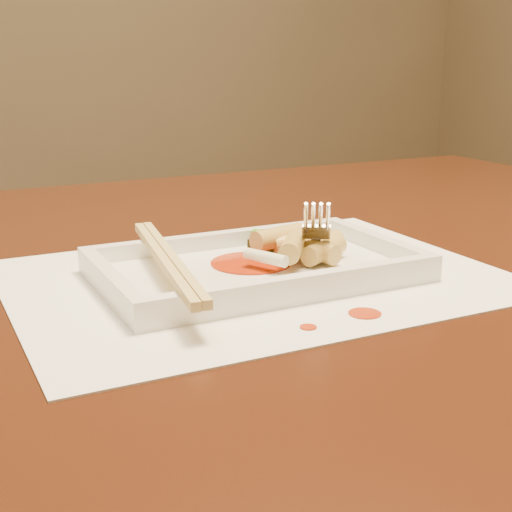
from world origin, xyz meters
name	(u,v)px	position (x,y,z in m)	size (l,w,h in m)	color
table	(197,365)	(0.00, 0.00, 0.65)	(1.40, 0.90, 0.75)	black
placemat	(256,277)	(0.03, -0.07, 0.75)	(0.40, 0.30, 0.00)	white
sauce_splatter_a	(365,313)	(0.06, -0.18, 0.75)	(0.02, 0.02, 0.00)	#A92504
sauce_splatter_b	(308,327)	(0.01, -0.19, 0.75)	(0.01, 0.01, 0.00)	#A92504
plate_base	(256,272)	(0.03, -0.07, 0.76)	(0.26, 0.16, 0.01)	white
plate_rim_far	(220,240)	(0.03, 0.01, 0.77)	(0.26, 0.01, 0.01)	white
plate_rim_near	(300,284)	(0.03, -0.14, 0.77)	(0.26, 0.01, 0.01)	white
plate_rim_left	(110,280)	(-0.10, -0.07, 0.77)	(0.01, 0.14, 0.01)	white
plate_rim_right	(378,243)	(0.15, -0.07, 0.77)	(0.01, 0.14, 0.01)	white
veg_piece	(271,243)	(0.06, -0.03, 0.77)	(0.04, 0.03, 0.01)	black
scallion_white	(266,258)	(0.03, -0.08, 0.77)	(0.01, 0.01, 0.04)	#EAEACC
scallion_green	(288,241)	(0.07, -0.05, 0.77)	(0.01, 0.01, 0.09)	#379017
chopstick_a	(162,260)	(-0.05, -0.07, 0.78)	(0.01, 0.23, 0.01)	tan
chopstick_b	(172,258)	(-0.05, -0.07, 0.78)	(0.01, 0.23, 0.01)	tan
fork	(319,171)	(0.10, -0.05, 0.83)	(0.09, 0.10, 0.14)	silver
sauce_blob_0	(251,263)	(0.03, -0.06, 0.76)	(0.07, 0.07, 0.00)	#A92504
rice_cake_0	(324,250)	(0.09, -0.08, 0.77)	(0.02, 0.02, 0.05)	tan
rice_cake_1	(301,244)	(0.08, -0.05, 0.77)	(0.02, 0.02, 0.05)	tan
rice_cake_2	(293,247)	(0.06, -0.08, 0.78)	(0.02, 0.02, 0.05)	tan
rice_cake_3	(315,250)	(0.08, -0.08, 0.77)	(0.02, 0.02, 0.04)	tan
rice_cake_4	(317,243)	(0.09, -0.06, 0.77)	(0.02, 0.02, 0.05)	tan
rice_cake_5	(278,237)	(0.06, -0.04, 0.78)	(0.02, 0.02, 0.05)	tan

